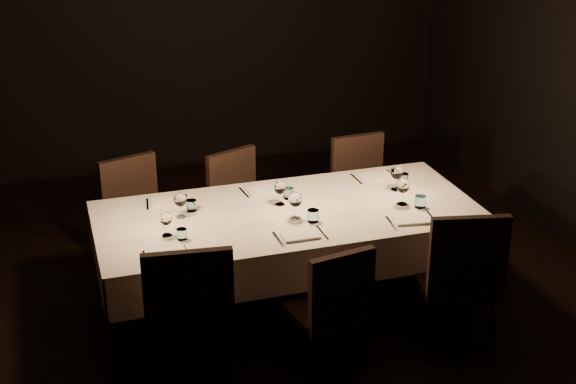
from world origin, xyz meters
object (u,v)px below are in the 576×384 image
object	(u,v)px
chair_near_center	(333,305)
chair_far_right	(362,188)
chair_far_left	(137,213)
chair_far_center	(240,203)
dining_table	(288,221)
chair_near_right	(460,275)
chair_near_left	(189,314)

from	to	relation	value
chair_near_center	chair_far_right	bearing A→B (deg)	-127.90
chair_far_left	chair_far_center	xyz separation A→B (m)	(0.77, -0.01, -0.01)
chair_far_center	dining_table	bearing A→B (deg)	-102.53
chair_near_center	chair_near_right	size ratio (longest dim) A/B	0.88
chair_near_left	chair_far_left	bearing A→B (deg)	-80.10
chair_near_left	chair_near_right	distance (m)	1.69
chair_far_left	chair_far_center	distance (m)	0.78
chair_near_left	chair_far_right	size ratio (longest dim) A/B	1.12
chair_near_center	chair_far_left	world-z (taller)	chair_far_left
chair_far_left	chair_near_left	bearing A→B (deg)	-104.28
chair_near_left	chair_far_left	distance (m)	1.57
chair_near_center	chair_far_center	world-z (taller)	chair_far_center
chair_near_left	chair_near_center	bearing A→B (deg)	-175.86
dining_table	chair_far_left	bearing A→B (deg)	137.38
chair_near_left	chair_far_right	distance (m)	2.26
chair_far_center	chair_far_right	xyz separation A→B (m)	(0.99, -0.04, 0.01)
chair_far_left	chair_far_center	world-z (taller)	chair_far_left
chair_near_right	chair_far_right	size ratio (longest dim) A/B	1.09
chair_near_center	dining_table	bearing A→B (deg)	-97.51
chair_near_center	chair_far_left	bearing A→B (deg)	-69.75
chair_near_left	chair_far_right	bearing A→B (deg)	-131.07
chair_near_left	chair_far_left	size ratio (longest dim) A/B	1.12
dining_table	chair_near_right	xyz separation A→B (m)	(0.87, -0.76, -0.14)
chair_near_right	chair_far_right	world-z (taller)	chair_near_right
chair_far_left	chair_far_center	bearing A→B (deg)	-18.43
chair_far_left	chair_far_right	size ratio (longest dim) A/B	1.00
chair_far_right	chair_near_left	bearing A→B (deg)	-141.72
dining_table	chair_far_left	xyz separation A→B (m)	(-0.90, 0.83, -0.18)
chair_far_left	chair_far_right	world-z (taller)	chair_far_left
dining_table	chair_near_center	distance (m)	0.80
chair_near_left	chair_near_center	xyz separation A→B (m)	(0.85, -0.04, -0.07)
dining_table	chair_far_center	world-z (taller)	chair_far_center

